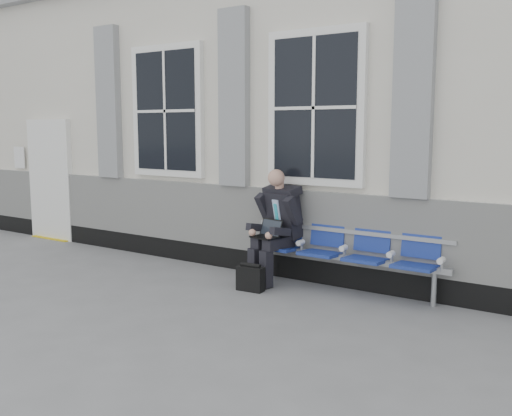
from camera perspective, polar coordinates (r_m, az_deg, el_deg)
The scene contains 5 objects.
ground at distance 6.57m, azimuth -3.10°, elevation -9.74°, with size 70.00×70.00×0.00m, color slate.
station_building at distance 9.28m, azimuth 9.83°, elevation 9.26°, with size 14.40×4.40×4.49m.
bench at distance 7.10m, azimuth 8.99°, elevation -3.86°, with size 2.60×0.47×0.91m.
businessman at distance 7.37m, azimuth 2.06°, elevation -1.43°, with size 0.65×0.86×1.48m.
briefcase at distance 7.10m, azimuth -0.56°, elevation -7.02°, with size 0.35×0.17×0.35m.
Camera 1 is at (3.76, -5.00, 2.00)m, focal length 40.00 mm.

